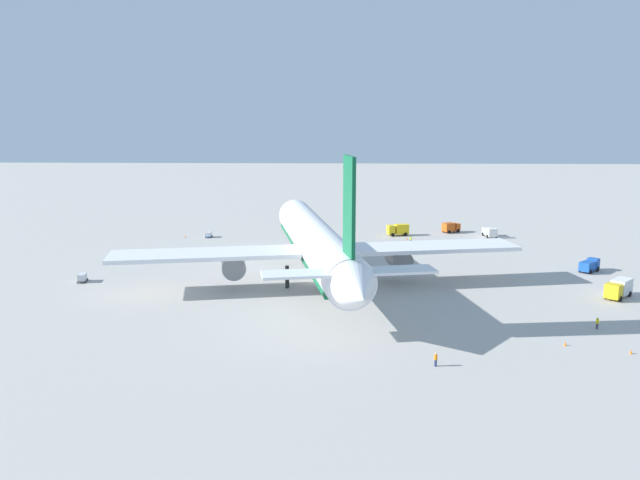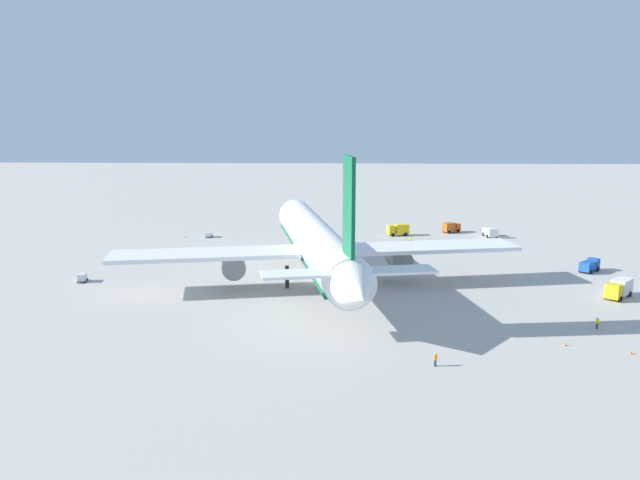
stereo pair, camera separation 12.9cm
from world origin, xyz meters
name	(u,v)px [view 2 (the right image)]	position (x,y,z in m)	size (l,w,h in m)	color
ground_plane	(316,282)	(0.00, 0.00, 0.00)	(600.00, 600.00, 0.00)	#ADA8A0
airliner	(317,244)	(-1.20, -0.20, 7.39)	(75.20, 71.80, 24.58)	white
service_truck_0	(398,229)	(47.36, -18.87, 1.59)	(3.49, 5.71, 2.86)	yellow
service_truck_1	(451,227)	(52.13, -32.84, 1.42)	(4.18, 5.04, 2.58)	#BF4C14
service_truck_2	(619,288)	(-8.47, -50.61, 1.65)	(6.42, 6.17, 2.97)	yellow
service_truck_3	(589,265)	(9.77, -52.56, 1.30)	(5.17, 5.03, 2.41)	#194CA5
service_truck_4	(490,232)	(46.29, -41.61, 1.27)	(5.41, 3.04, 2.41)	white
service_van	(467,244)	(31.50, -33.15, 1.03)	(4.87, 3.79, 1.97)	orange
baggage_cart_0	(82,277)	(-1.02, 42.54, 0.81)	(3.38, 1.92, 1.49)	#595B60
baggage_cart_1	(209,234)	(43.53, 28.43, 0.71)	(3.20, 1.61, 1.28)	#26598C
ground_worker_0	(597,323)	(-24.80, -40.89, 0.82)	(0.56, 0.56, 1.63)	#3F3F47
ground_worker_1	(435,359)	(-39.65, -15.98, 0.87)	(0.44, 0.44, 1.71)	navy
ground_worker_2	(500,244)	(32.02, -40.70, 0.92)	(0.52, 0.52, 1.79)	black
ground_worker_3	(411,240)	(37.69, -21.06, 0.82)	(0.55, 0.55, 1.62)	navy
traffic_cone_0	(119,256)	(20.17, 43.15, 0.28)	(0.36, 0.36, 0.55)	orange
traffic_cone_1	(631,352)	(-34.70, -41.38, 0.28)	(0.36, 0.36, 0.55)	orange
traffic_cone_2	(407,239)	(41.32, -20.57, 0.28)	(0.36, 0.36, 0.55)	orange
traffic_cone_3	(185,236)	(42.95, 34.25, 0.28)	(0.36, 0.36, 0.55)	orange
traffic_cone_4	(565,344)	(-31.95, -34.05, 0.28)	(0.36, 0.36, 0.55)	orange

